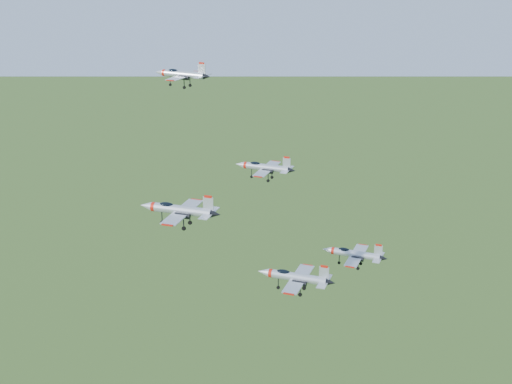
% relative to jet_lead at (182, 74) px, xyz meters
% --- Properties ---
extents(jet_lead, '(12.92, 10.66, 3.45)m').
position_rel_jet_lead_xyz_m(jet_lead, '(0.00, 0.00, 0.00)').
color(jet_lead, '#B7BBC4').
extents(jet_left_high, '(11.74, 9.79, 3.14)m').
position_rel_jet_lead_xyz_m(jet_left_high, '(23.47, -8.61, -13.67)').
color(jet_left_high, '#B7BBC4').
extents(jet_right_high, '(13.65, 11.45, 3.66)m').
position_rel_jet_lead_xyz_m(jet_right_high, '(21.36, -33.37, -13.94)').
color(jet_right_high, '#B7BBC4').
extents(jet_left_low, '(11.81, 9.84, 3.16)m').
position_rel_jet_lead_xyz_m(jet_left_low, '(42.21, -10.44, -26.26)').
color(jet_left_low, '#B7BBC4').
extents(jet_right_low, '(13.80, 11.54, 3.69)m').
position_rel_jet_lead_xyz_m(jet_right_low, '(35.27, -19.73, -28.31)').
color(jet_right_low, '#B7BBC4').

